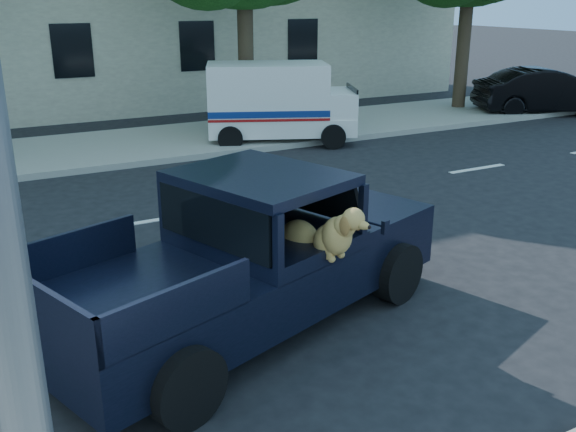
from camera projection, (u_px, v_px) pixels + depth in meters
name	position (u px, v px, depth m)	size (l,w,h in m)	color
ground	(205.00, 301.00, 8.43)	(120.00, 120.00, 0.00)	black
far_sidewalk	(73.00, 152.00, 16.08)	(60.00, 4.00, 0.15)	gray
lane_stripes	(239.00, 207.00, 12.15)	(21.60, 0.14, 0.01)	silver
pickup_truck	(243.00, 278.00, 7.61)	(5.54, 3.59, 1.85)	black
mail_truck	(277.00, 109.00, 17.15)	(4.24, 3.14, 2.11)	silver
parked_sedan	(547.00, 91.00, 21.33)	(4.63, 1.61, 1.52)	black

